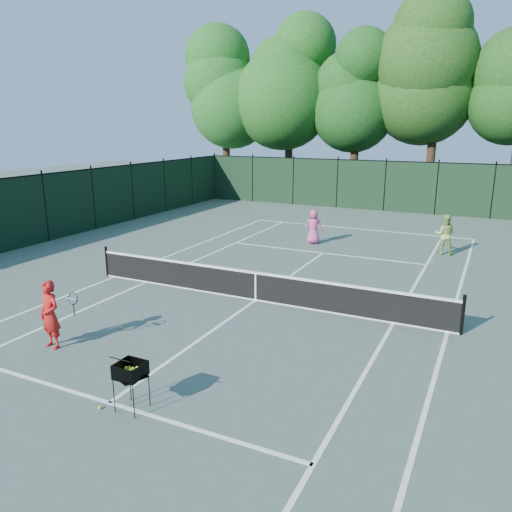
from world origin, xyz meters
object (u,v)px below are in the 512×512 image
at_px(player_pink, 314,227).
at_px(ball_hopper, 130,371).
at_px(coach, 50,315).
at_px(player_green, 445,234).
at_px(loose_ball_midcourt, 121,328).
at_px(loose_ball_near_cart, 100,408).

bearing_deg(player_pink, ball_hopper, 82.77).
bearing_deg(player_pink, coach, 68.12).
distance_m(player_green, loose_ball_midcourt, 13.66).
height_order(player_pink, loose_ball_near_cart, player_pink).
xyz_separation_m(coach, player_pink, (1.97, 12.92, -0.06)).
xyz_separation_m(ball_hopper, loose_ball_midcourt, (-2.73, 2.86, -0.76)).
distance_m(coach, player_green, 15.35).
bearing_deg(ball_hopper, player_pink, 117.07).
bearing_deg(coach, player_green, 70.67).
relative_size(ball_hopper, loose_ball_near_cart, 13.89).
height_order(player_pink, ball_hopper, player_pink).
bearing_deg(ball_hopper, loose_ball_near_cart, -131.90).
xyz_separation_m(player_pink, loose_ball_near_cart, (0.94, -14.50, -0.73)).
relative_size(player_green, ball_hopper, 1.75).
xyz_separation_m(coach, loose_ball_near_cart, (2.91, -1.58, -0.80)).
relative_size(player_pink, player_green, 0.92).
height_order(ball_hopper, loose_ball_midcourt, ball_hopper).
distance_m(coach, ball_hopper, 3.70).
bearing_deg(coach, ball_hopper, -11.05).
xyz_separation_m(player_green, loose_ball_near_cart, (-4.50, -15.03, -0.79)).
distance_m(player_green, loose_ball_near_cart, 15.71).
bearing_deg(coach, loose_ball_midcourt, 74.40).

